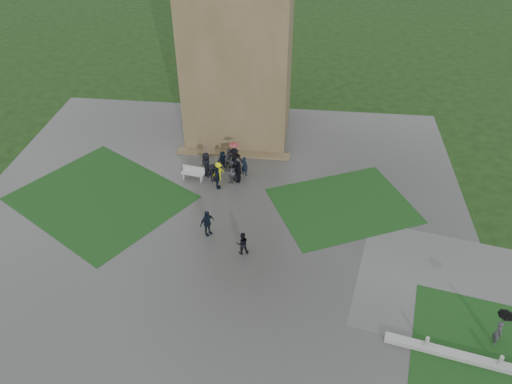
# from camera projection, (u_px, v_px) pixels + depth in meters

# --- Properties ---
(ground) EXTENTS (120.00, 120.00, 0.00)m
(ground) POSITION_uv_depth(u_px,v_px,m) (209.00, 246.00, 31.26)
(ground) COLOR black
(plaza) EXTENTS (34.00, 34.00, 0.02)m
(plaza) POSITION_uv_depth(u_px,v_px,m) (214.00, 225.00, 32.84)
(plaza) COLOR #383836
(plaza) RESTS_ON ground
(lawn_inset_left) EXTENTS (14.10, 13.46, 0.01)m
(lawn_inset_left) POSITION_uv_depth(u_px,v_px,m) (101.00, 198.00, 35.18)
(lawn_inset_left) COLOR #123412
(lawn_inset_left) RESTS_ON plaza
(lawn_inset_right) EXTENTS (11.12, 10.15, 0.01)m
(lawn_inset_right) POSITION_uv_depth(u_px,v_px,m) (343.00, 205.00, 34.47)
(lawn_inset_right) COLOR #123412
(lawn_inset_right) RESTS_ON plaza
(tower) EXTENTS (8.00, 8.00, 18.00)m
(tower) POSITION_uv_depth(u_px,v_px,m) (239.00, 24.00, 37.80)
(tower) COLOR brown
(tower) RESTS_ON ground
(tower_plinth) EXTENTS (9.00, 0.80, 0.22)m
(tower_plinth) POSITION_uv_depth(u_px,v_px,m) (233.00, 154.00, 39.61)
(tower_plinth) COLOR brown
(tower_plinth) RESTS_ON plaza
(bench) EXTENTS (1.77, 0.81, 0.99)m
(bench) POSITION_uv_depth(u_px,v_px,m) (193.00, 173.00, 36.77)
(bench) COLOR #A9A9A4
(bench) RESTS_ON plaza
(visitor_cluster) EXTENTS (3.68, 3.84, 2.51)m
(visitor_cluster) POSITION_uv_depth(u_px,v_px,m) (224.00, 165.00, 36.70)
(visitor_cluster) COLOR black
(visitor_cluster) RESTS_ON plaza
(pedestrian_mid) EXTENTS (1.19, 1.22, 1.85)m
(pedestrian_mid) POSITION_uv_depth(u_px,v_px,m) (207.00, 223.00, 31.56)
(pedestrian_mid) COLOR black
(pedestrian_mid) RESTS_ON plaza
(pedestrian_near) EXTENTS (0.84, 0.61, 1.56)m
(pedestrian_near) POSITION_uv_depth(u_px,v_px,m) (242.00, 243.00, 30.27)
(pedestrian_near) COLOR black
(pedestrian_near) RESTS_ON plaza
(pedestrian_path) EXTENTS (0.74, 0.74, 2.30)m
(pedestrian_path) POSITION_uv_depth(u_px,v_px,m) (502.00, 324.00, 24.64)
(pedestrian_path) COLOR #3A3A3E
(pedestrian_path) RESTS_ON path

